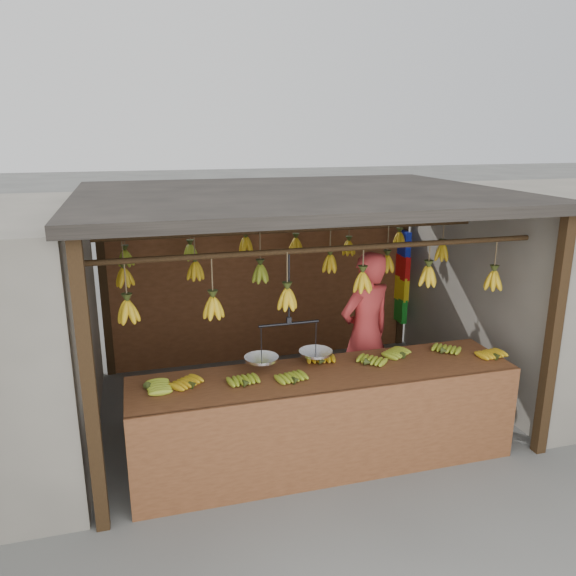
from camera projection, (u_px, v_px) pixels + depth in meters
name	position (u px, v px, depth m)	size (l,w,h in m)	color
ground	(295.00, 406.00, 6.28)	(80.00, 80.00, 0.00)	#5B5B57
stall	(287.00, 228.00, 6.05)	(4.30, 3.30, 2.40)	black
neighbor_right	(575.00, 285.00, 6.91)	(3.00, 3.00, 2.30)	slate
counter	(330.00, 398.00, 4.94)	(3.49, 0.79, 0.96)	brown
hanging_bananas	(295.00, 266.00, 5.85)	(3.60, 2.23, 0.40)	gold
balance_scale	(289.00, 350.00, 4.97)	(0.79, 0.30, 0.95)	black
vendor	(365.00, 334.00, 5.96)	(0.65, 0.43, 1.79)	#BF3333
bag_bundles	(402.00, 277.00, 7.76)	(0.08, 0.26, 1.29)	#1426BF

